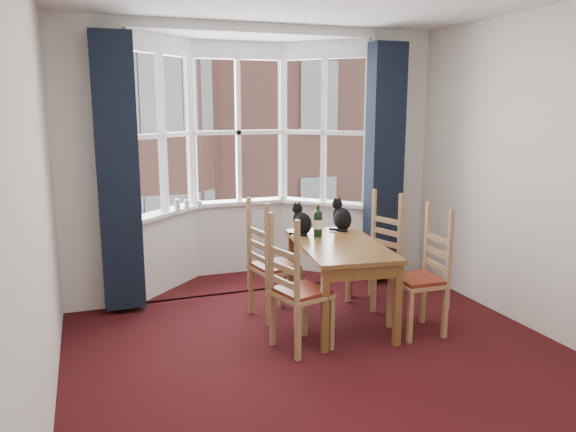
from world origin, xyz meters
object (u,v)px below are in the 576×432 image
chair_right_far (379,257)px  candle_tall (177,205)px  cat_left (302,222)px  chair_left_near (293,296)px  candle_extra (199,204)px  cat_right (342,217)px  chair_right_near (427,280)px  dining_table (339,253)px  wine_bottle (318,222)px  candle_short (187,205)px  chair_left_far (267,269)px

chair_right_far → candle_tall: 2.22m
chair_right_far → cat_left: cat_left is taller
chair_left_near → candle_tall: bearing=107.4°
chair_left_near → cat_left: 1.11m
candle_tall → candle_extra: candle_tall is taller
chair_left_near → cat_right: cat_right is taller
cat_left → cat_right: size_ratio=0.96×
cat_right → candle_extra: 1.61m
candle_extra → chair_right_near: bearing=-51.5°
dining_table → wine_bottle: wine_bottle is taller
candle_tall → cat_right: bearing=-32.8°
candle_short → candle_extra: candle_short is taller
dining_table → cat_left: 0.55m
candle_tall → chair_left_far: bearing=-61.6°
chair_left_far → candle_tall: (-0.63, 1.17, 0.46)m
chair_left_far → wine_bottle: bearing=1.1°
chair_left_far → candle_tall: 1.41m
dining_table → wine_bottle: size_ratio=4.51×
candle_short → wine_bottle: bearing=-48.7°
cat_left → wine_bottle: 0.19m
chair_left_near → cat_left: (0.44, 0.93, 0.40)m
wine_bottle → cat_left: bearing=124.5°
candle_extra → wine_bottle: bearing=-53.3°
chair_right_far → cat_left: (-0.80, 0.13, 0.40)m
chair_left_near → cat_right: bearing=47.6°
wine_bottle → candle_extra: bearing=126.7°
chair_right_near → wine_bottle: wine_bottle is taller
chair_left_near → candle_short: size_ratio=8.76×
chair_left_near → chair_left_far: (0.03, 0.77, 0.00)m
chair_right_far → cat_left: bearing=170.6°
dining_table → cat_left: (-0.19, 0.47, 0.22)m
chair_right_near → candle_extra: bearing=128.5°
chair_left_far → candle_tall: bearing=118.4°
cat_right → candle_tall: cat_right is taller
chair_right_near → candle_tall: (-1.86, 1.98, 0.46)m
cat_left → chair_left_far: bearing=-158.7°
chair_left_near → chair_right_near: size_ratio=1.00×
chair_left_far → wine_bottle: 0.67m
chair_right_near → candle_short: (-1.76, 2.01, 0.45)m
chair_left_near → cat_left: bearing=64.5°
cat_left → candle_extra: bearing=127.1°
chair_left_far → candle_extra: candle_extra is taller
candle_extra → chair_left_far: bearing=-72.6°
cat_left → chair_right_far: bearing=-9.4°
chair_left_near → chair_left_far: same height
chair_left_far → cat_right: bearing=13.4°
chair_right_far → candle_extra: 2.04m
chair_right_near → candle_extra: (-1.61, 2.03, 0.44)m
chair_right_far → chair_left_near: bearing=-147.1°
cat_right → chair_left_near: bearing=-132.4°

